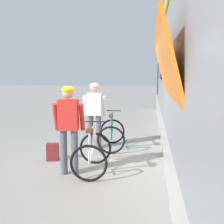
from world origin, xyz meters
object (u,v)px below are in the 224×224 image
at_px(bicycle_near_white, 92,153).
at_px(water_bottle_near_the_bikes, 127,144).
at_px(cyclist_near_in_red, 69,122).
at_px(backpack_on_platform, 53,152).
at_px(bicycle_far_teal, 112,134).
at_px(cyclist_far_in_white, 94,109).

xyz_separation_m(bicycle_near_white, water_bottle_near_the_bikes, (0.52, 1.93, -0.29)).
distance_m(cyclist_near_in_red, bicycle_near_white, 0.80).
bearing_deg(water_bottle_near_the_bikes, backpack_on_platform, -140.18).
distance_m(bicycle_far_teal, water_bottle_near_the_bikes, 0.50).
distance_m(cyclist_far_in_white, water_bottle_near_the_bikes, 1.28).
height_order(bicycle_near_white, bicycle_far_teal, same).
height_order(cyclist_far_in_white, backpack_on_platform, cyclist_far_in_white).
height_order(cyclist_near_in_red, bicycle_near_white, cyclist_near_in_red).
distance_m(bicycle_far_teal, backpack_on_platform, 1.72).
distance_m(cyclist_far_in_white, bicycle_far_teal, 0.80).
height_order(bicycle_near_white, water_bottle_near_the_bikes, bicycle_near_white).
bearing_deg(backpack_on_platform, cyclist_far_in_white, 44.58).
xyz_separation_m(bicycle_near_white, bicycle_far_teal, (0.13, 1.80, 0.00)).
distance_m(cyclist_near_in_red, backpack_on_platform, 1.31).
xyz_separation_m(cyclist_far_in_white, backpack_on_platform, (-0.74, -1.19, -0.85)).
bearing_deg(bicycle_near_white, cyclist_far_in_white, 100.37).
relative_size(cyclist_far_in_white, bicycle_near_white, 1.57).
relative_size(cyclist_far_in_white, bicycle_far_teal, 1.54).
bearing_deg(water_bottle_near_the_bikes, bicycle_near_white, -105.20).
bearing_deg(cyclist_far_in_white, bicycle_far_teal, 2.16).
bearing_deg(bicycle_far_teal, bicycle_near_white, -94.24).
relative_size(bicycle_far_teal, backpack_on_platform, 2.86).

